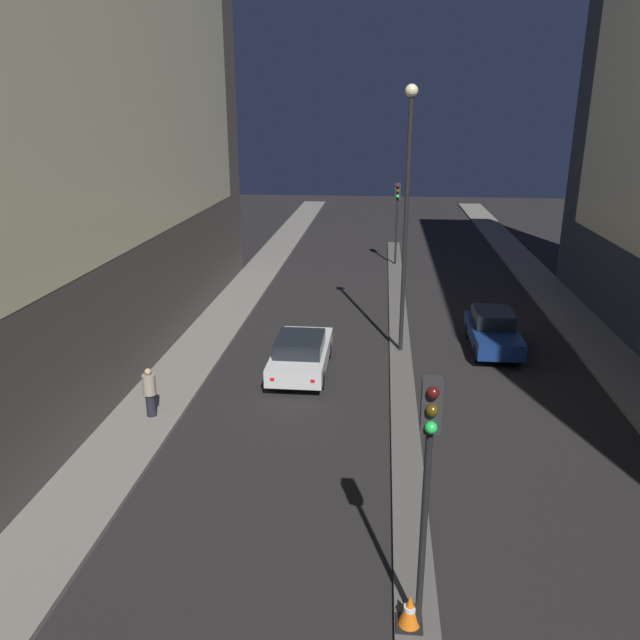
{
  "coord_description": "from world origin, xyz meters",
  "views": [
    {
      "loc": [
        -0.86,
        -4.65,
        8.87
      ],
      "look_at": [
        -3.36,
        20.33,
        0.5
      ],
      "focal_mm": 35.0,
      "sensor_mm": 36.0,
      "label": 1
    }
  ],
  "objects_px": {
    "car_left_lane": "(301,353)",
    "traffic_light_near": "(428,454)",
    "car_right_lane": "(493,331)",
    "traffic_cone_far": "(410,610)",
    "pedestrian_on_left_sidewalk": "(150,391)",
    "street_lamp": "(407,194)",
    "traffic_light_mid": "(397,206)"
  },
  "relations": [
    {
      "from": "street_lamp",
      "to": "car_right_lane",
      "type": "xyz_separation_m",
      "value": [
        3.59,
        0.73,
        -5.32
      ]
    },
    {
      "from": "street_lamp",
      "to": "pedestrian_on_left_sidewalk",
      "type": "distance_m",
      "value": 11.2
    },
    {
      "from": "traffic_light_near",
      "to": "pedestrian_on_left_sidewalk",
      "type": "distance_m",
      "value": 11.02
    },
    {
      "from": "traffic_cone_far",
      "to": "car_left_lane",
      "type": "height_order",
      "value": "car_left_lane"
    },
    {
      "from": "traffic_cone_far",
      "to": "traffic_light_near",
      "type": "bearing_deg",
      "value": -18.11
    },
    {
      "from": "car_right_lane",
      "to": "pedestrian_on_left_sidewalk",
      "type": "distance_m",
      "value": 13.28
    },
    {
      "from": "traffic_light_near",
      "to": "pedestrian_on_left_sidewalk",
      "type": "relative_size",
      "value": 3.13
    },
    {
      "from": "traffic_cone_far",
      "to": "car_right_lane",
      "type": "relative_size",
      "value": 0.15
    },
    {
      "from": "traffic_light_mid",
      "to": "traffic_cone_far",
      "type": "distance_m",
      "value": 28.48
    },
    {
      "from": "traffic_light_near",
      "to": "traffic_light_mid",
      "type": "bearing_deg",
      "value": 90.0
    },
    {
      "from": "car_left_lane",
      "to": "traffic_cone_far",
      "type": "bearing_deg",
      "value": -73.29
    },
    {
      "from": "traffic_light_mid",
      "to": "pedestrian_on_left_sidewalk",
      "type": "distance_m",
      "value": 22.4
    },
    {
      "from": "street_lamp",
      "to": "traffic_cone_far",
      "type": "distance_m",
      "value": 14.9
    },
    {
      "from": "traffic_light_near",
      "to": "car_right_lane",
      "type": "xyz_separation_m",
      "value": [
        3.59,
        14.56,
        -2.89
      ]
    },
    {
      "from": "car_left_lane",
      "to": "traffic_light_near",
      "type": "bearing_deg",
      "value": -72.67
    },
    {
      "from": "car_left_lane",
      "to": "car_right_lane",
      "type": "height_order",
      "value": "car_right_lane"
    },
    {
      "from": "street_lamp",
      "to": "traffic_cone_far",
      "type": "relative_size",
      "value": 15.19
    },
    {
      "from": "car_left_lane",
      "to": "pedestrian_on_left_sidewalk",
      "type": "bearing_deg",
      "value": -134.98
    },
    {
      "from": "car_right_lane",
      "to": "traffic_light_near",
      "type": "bearing_deg",
      "value": -103.86
    },
    {
      "from": "car_left_lane",
      "to": "car_right_lane",
      "type": "relative_size",
      "value": 1.08
    },
    {
      "from": "pedestrian_on_left_sidewalk",
      "to": "street_lamp",
      "type": "bearing_deg",
      "value": 39.83
    },
    {
      "from": "traffic_light_mid",
      "to": "car_right_lane",
      "type": "xyz_separation_m",
      "value": [
        3.59,
        -13.78,
        -2.89
      ]
    },
    {
      "from": "traffic_light_near",
      "to": "street_lamp",
      "type": "distance_m",
      "value": 14.05
    },
    {
      "from": "traffic_light_near",
      "to": "car_right_lane",
      "type": "distance_m",
      "value": 15.27
    },
    {
      "from": "pedestrian_on_left_sidewalk",
      "to": "traffic_cone_far",
      "type": "bearing_deg",
      "value": -44.73
    },
    {
      "from": "traffic_light_mid",
      "to": "street_lamp",
      "type": "xyz_separation_m",
      "value": [
        0.0,
        -14.51,
        2.44
      ]
    },
    {
      "from": "pedestrian_on_left_sidewalk",
      "to": "car_left_lane",
      "type": "bearing_deg",
      "value": 45.02
    },
    {
      "from": "car_right_lane",
      "to": "traffic_cone_far",
      "type": "bearing_deg",
      "value": -104.46
    },
    {
      "from": "traffic_cone_far",
      "to": "pedestrian_on_left_sidewalk",
      "type": "height_order",
      "value": "pedestrian_on_left_sidewalk"
    },
    {
      "from": "traffic_light_near",
      "to": "car_left_lane",
      "type": "bearing_deg",
      "value": 107.33
    },
    {
      "from": "car_right_lane",
      "to": "pedestrian_on_left_sidewalk",
      "type": "height_order",
      "value": "pedestrian_on_left_sidewalk"
    },
    {
      "from": "traffic_light_near",
      "to": "car_right_lane",
      "type": "bearing_deg",
      "value": 76.14
    }
  ]
}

